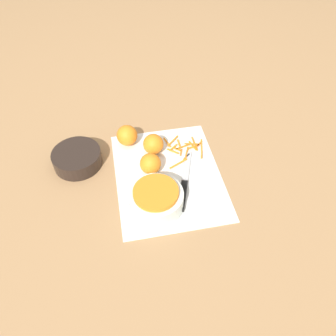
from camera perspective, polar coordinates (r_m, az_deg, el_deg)
name	(u,v)px	position (r m, az deg, el deg)	size (l,w,h in m)	color
ground_plane	(168,175)	(1.10, 0.00, -1.27)	(4.00, 4.00, 0.00)	#9E754C
cutting_board	(168,175)	(1.09, 0.00, -1.17)	(0.45, 0.35, 0.01)	silver
bowl_speckled	(156,198)	(0.98, -2.08, -5.32)	(0.17, 0.17, 0.07)	silver
bowl_dark	(77,158)	(1.15, -15.53, 1.65)	(0.16, 0.16, 0.05)	black
knife	(184,189)	(1.04, 2.73, -3.68)	(0.25, 0.10, 0.02)	black
orange_left	(150,164)	(1.08, -3.08, 0.75)	(0.07, 0.07, 0.07)	orange
orange_right	(153,144)	(1.14, -2.57, 4.18)	(0.07, 0.07, 0.07)	orange
orange_back	(127,135)	(1.18, -7.15, 5.66)	(0.07, 0.07, 0.07)	orange
peel_pile	(185,148)	(1.17, 2.98, 3.49)	(0.16, 0.15, 0.01)	orange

